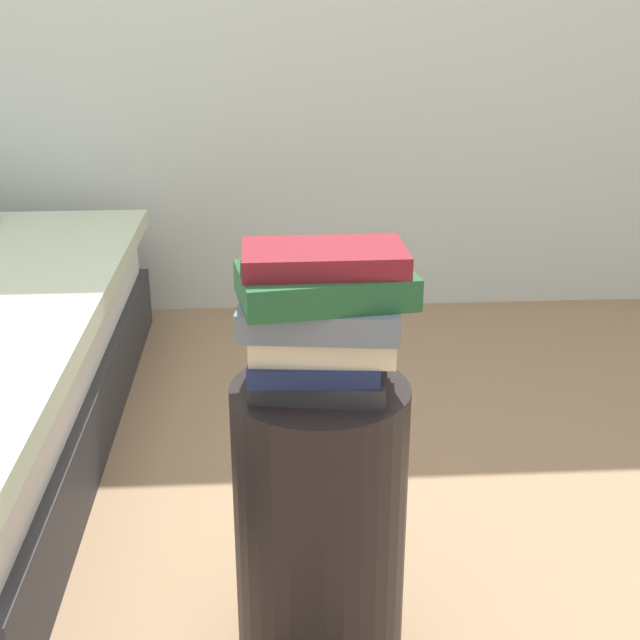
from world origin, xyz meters
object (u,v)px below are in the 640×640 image
(side_table, at_px, (320,523))
(book_navy, at_px, (314,359))
(book_forest, at_px, (325,285))
(book_cream, at_px, (324,341))
(book_slate, at_px, (318,314))
(book_charcoal, at_px, (320,379))
(book_maroon, at_px, (324,258))

(side_table, relative_size, book_navy, 2.55)
(side_table, relative_size, book_forest, 1.97)
(book_cream, distance_m, book_forest, 0.10)
(side_table, height_order, book_slate, book_slate)
(side_table, height_order, book_cream, book_cream)
(book_navy, bearing_deg, book_forest, -14.05)
(book_navy, xyz_separation_m, book_forest, (0.02, -0.01, 0.14))
(book_navy, xyz_separation_m, book_cream, (0.02, -0.01, 0.04))
(book_charcoal, height_order, book_cream, book_cream)
(side_table, height_order, book_forest, book_forest)
(book_charcoal, height_order, book_slate, book_slate)
(book_charcoal, distance_m, book_navy, 0.04)
(side_table, xyz_separation_m, book_charcoal, (-0.00, -0.01, 0.30))
(book_charcoal, relative_size, book_forest, 0.81)
(book_cream, relative_size, book_maroon, 0.90)
(side_table, height_order, book_navy, book_navy)
(book_charcoal, distance_m, book_maroon, 0.22)
(side_table, distance_m, book_maroon, 0.52)
(side_table, distance_m, book_navy, 0.33)
(side_table, xyz_separation_m, book_slate, (-0.00, 0.00, 0.42))
(book_navy, xyz_separation_m, book_maroon, (0.02, -0.00, 0.18))
(book_charcoal, distance_m, book_cream, 0.07)
(book_slate, distance_m, book_maroon, 0.10)
(book_charcoal, bearing_deg, book_forest, 44.15)
(book_charcoal, relative_size, book_cream, 0.95)
(book_navy, height_order, book_slate, book_slate)
(book_navy, bearing_deg, side_table, -29.73)
(book_forest, bearing_deg, book_slate, 166.86)
(book_cream, bearing_deg, book_slate, 149.39)
(side_table, height_order, book_maroon, book_maroon)
(book_charcoal, height_order, book_maroon, book_maroon)
(book_navy, distance_m, book_cream, 0.04)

